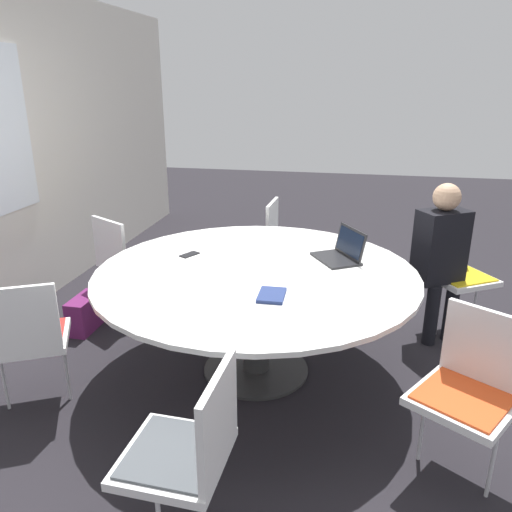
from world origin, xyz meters
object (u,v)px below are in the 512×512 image
object	(u,v)px
chair_3	(26,334)
cell_phone	(190,255)
chair_2	(124,257)
chair_5	(470,383)
laptop	(342,252)
chair_4	(189,445)
chair_1	(285,239)
person_0	(441,251)
chair_0	(456,267)
handbag	(86,313)
spiral_notebook	(272,295)

from	to	relation	value
chair_3	cell_phone	distance (m)	1.17
chair_2	chair_5	xyz separation A→B (m)	(-1.37, -2.47, 0.00)
laptop	chair_4	bearing A→B (deg)	-48.35
chair_1	person_0	size ratio (longest dim) A/B	0.71
chair_0	person_0	xyz separation A→B (m)	(-0.20, 0.16, 0.19)
chair_1	cell_phone	world-z (taller)	chair_1
person_0	handbag	distance (m)	2.84
chair_0	chair_2	bearing A→B (deg)	-25.11
chair_5	laptop	size ratio (longest dim) A/B	2.09
chair_1	chair_5	world-z (taller)	same
chair_1	spiral_notebook	xyz separation A→B (m)	(-1.81, -0.18, 0.23)
chair_1	laptop	size ratio (longest dim) A/B	2.09
handbag	chair_5	bearing A→B (deg)	-111.33
chair_3	spiral_notebook	xyz separation A→B (m)	(0.32, -1.40, 0.23)
chair_2	handbag	world-z (taller)	chair_2
laptop	handbag	xyz separation A→B (m)	(-0.00, 2.02, -0.66)
cell_phone	chair_1	bearing A→B (deg)	-23.04
chair_0	chair_1	world-z (taller)	same
chair_0	laptop	xyz separation A→B (m)	(-0.62, 0.89, 0.27)
chair_0	cell_phone	xyz separation A→B (m)	(-0.75, 1.95, 0.23)
laptop	chair_1	bearing A→B (deg)	175.06
chair_1	chair_5	xyz separation A→B (m)	(-2.14, -1.22, 0.00)
cell_phone	laptop	bearing A→B (deg)	-83.12
chair_0	cell_phone	bearing A→B (deg)	-10.45
chair_4	cell_phone	size ratio (longest dim) A/B	5.60
chair_0	chair_2	size ratio (longest dim) A/B	1.00
chair_1	chair_5	size ratio (longest dim) A/B	1.00
spiral_notebook	handbag	world-z (taller)	spiral_notebook
spiral_notebook	chair_2	bearing A→B (deg)	53.84
laptop	chair_3	bearing A→B (deg)	-91.06
cell_phone	spiral_notebook	bearing A→B (deg)	-130.56
cell_phone	person_0	bearing A→B (deg)	-72.70
chair_2	cell_phone	distance (m)	0.89
handbag	chair_3	bearing A→B (deg)	-166.25
laptop	chair_2	bearing A→B (deg)	-131.73
chair_2	cell_phone	world-z (taller)	chair_2
handbag	laptop	bearing A→B (deg)	-90.00
chair_5	spiral_notebook	bearing A→B (deg)	15.92
cell_phone	handbag	distance (m)	1.14
laptop	spiral_notebook	xyz separation A→B (m)	(-0.72, 0.37, -0.04)
cell_phone	chair_0	bearing A→B (deg)	-68.86
chair_0	chair_1	size ratio (longest dim) A/B	1.00
chair_0	chair_4	size ratio (longest dim) A/B	1.00
chair_2	cell_phone	xyz separation A→B (m)	(-0.45, -0.73, 0.23)
chair_0	chair_5	bearing A→B (deg)	51.36
spiral_notebook	chair_0	bearing A→B (deg)	-42.91
spiral_notebook	handbag	distance (m)	1.91
chair_4	spiral_notebook	size ratio (longest dim) A/B	4.09
chair_3	chair_0	bearing A→B (deg)	4.82
chair_3	chair_4	bearing A→B (deg)	-57.06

